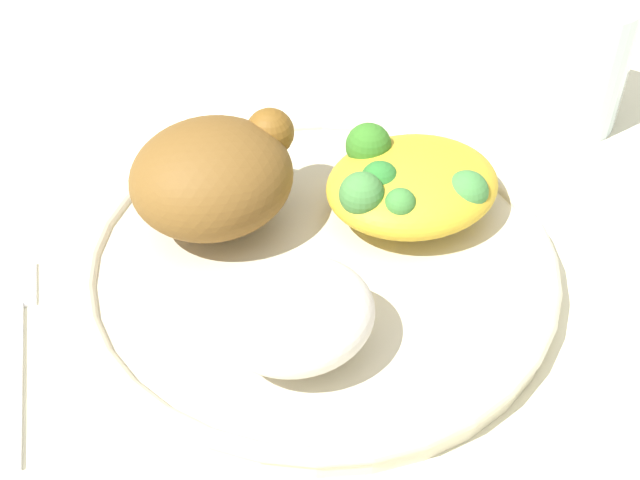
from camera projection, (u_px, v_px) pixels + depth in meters
The scene contains 7 objects.
ground_plane at pixel (320, 276), 0.50m from camera, with size 2.00×2.00×0.00m, color #EEEAC7.
plate at pixel (320, 264), 0.50m from camera, with size 0.27×0.27×0.02m.
roasted_chicken at pixel (214, 176), 0.49m from camera, with size 0.10×0.09×0.06m.
rice_pile at pixel (296, 314), 0.43m from camera, with size 0.08×0.07×0.04m, color silver.
mac_cheese_with_broccoli at pixel (409, 184), 0.51m from camera, with size 0.10×0.09×0.04m.
fork at pixel (15, 343), 0.46m from camera, with size 0.03×0.14×0.01m.
water_glass at pixel (576, 62), 0.59m from camera, with size 0.07×0.07×0.09m, color silver.
Camera 1 is at (-0.13, -0.33, 0.36)m, focal length 48.40 mm.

